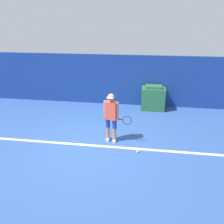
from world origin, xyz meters
The scene contains 6 objects.
ground_plane centered at (0.00, 0.00, 0.00)m, with size 24.00×24.00×0.00m, color #2D5193.
back_wall centered at (0.00, 3.71, 1.12)m, with size 24.00×0.10×2.24m.
court_baseline centered at (0.00, -0.06, 0.01)m, with size 21.60×0.10×0.01m.
tennis_player centered at (0.59, 0.34, 0.88)m, with size 0.89×0.31×1.59m.
tennis_ball centered at (1.46, -0.24, 0.03)m, with size 0.07×0.07×0.07m.
covered_chair centered at (1.97, 3.28, 0.50)m, with size 0.99×0.67×1.06m.
Camera 1 is at (1.47, -5.75, 3.62)m, focal length 35.00 mm.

